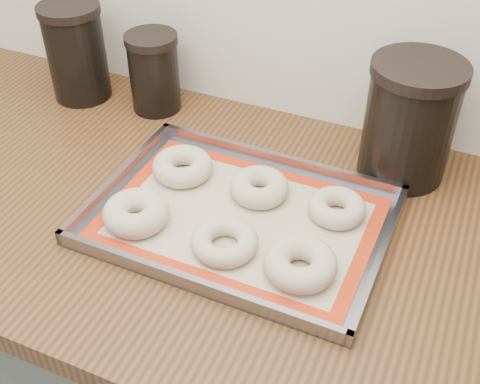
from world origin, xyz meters
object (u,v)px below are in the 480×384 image
at_px(bagel_front_mid, 225,242).
at_px(bagel_front_right, 300,264).
at_px(bagel_back_right, 337,208).
at_px(canister_left, 76,52).
at_px(canister_right, 410,121).
at_px(bagel_back_left, 182,166).
at_px(baking_tray, 240,218).
at_px(bagel_back_mid, 259,187).
at_px(canister_mid, 154,72).
at_px(bagel_front_left, 136,213).

bearing_deg(bagel_front_mid, bagel_front_right, -0.36).
height_order(bagel_back_right, canister_left, canister_left).
relative_size(bagel_back_right, canister_right, 0.44).
bearing_deg(bagel_back_left, baking_tray, -25.76).
xyz_separation_m(baking_tray, bagel_back_mid, (0.01, 0.07, 0.02)).
bearing_deg(bagel_back_right, canister_mid, 157.16).
bearing_deg(bagel_front_mid, canister_mid, 132.90).
relative_size(bagel_back_left, canister_right, 0.50).
distance_m(baking_tray, canister_left, 0.52).
xyz_separation_m(bagel_back_mid, bagel_back_right, (0.13, 0.00, -0.00)).
bearing_deg(canister_right, canister_left, -179.96).
relative_size(canister_mid, canister_right, 0.75).
relative_size(baking_tray, bagel_back_right, 5.06).
bearing_deg(canister_mid, baking_tray, -40.51).
bearing_deg(bagel_back_mid, canister_right, 39.90).
relative_size(bagel_front_mid, bagel_front_right, 0.95).
height_order(bagel_front_mid, canister_mid, canister_mid).
relative_size(bagel_back_right, canister_mid, 0.59).
relative_size(bagel_front_mid, canister_right, 0.48).
bearing_deg(baking_tray, canister_mid, 139.49).
bearing_deg(bagel_front_left, bagel_back_right, 26.60).
height_order(bagel_front_right, canister_right, canister_right).
height_order(bagel_front_left, bagel_back_right, bagel_front_left).
bearing_deg(canister_left, bagel_front_left, -44.16).
xyz_separation_m(bagel_front_left, bagel_back_mid, (0.15, 0.14, -0.00)).
height_order(baking_tray, bagel_back_right, bagel_back_right).
height_order(baking_tray, canister_mid, canister_mid).
bearing_deg(bagel_front_mid, baking_tray, 94.79).
relative_size(bagel_front_mid, bagel_back_right, 1.10).
bearing_deg(bagel_front_left, baking_tray, 26.51).
height_order(bagel_front_left, canister_left, canister_left).
bearing_deg(canister_mid, bagel_back_mid, -31.63).
height_order(bagel_front_left, bagel_back_mid, bagel_front_left).
xyz_separation_m(bagel_front_left, canister_right, (0.35, 0.30, 0.08)).
bearing_deg(bagel_front_left, canister_left, 135.84).
bearing_deg(bagel_front_mid, bagel_front_left, -179.55).
bearing_deg(bagel_back_right, bagel_front_mid, -133.09).
bearing_deg(baking_tray, bagel_front_left, -153.49).
xyz_separation_m(bagel_back_left, canister_left, (-0.32, 0.17, 0.08)).
xyz_separation_m(canister_left, canister_mid, (0.17, 0.02, -0.02)).
distance_m(baking_tray, bagel_front_right, 0.14).
xyz_separation_m(bagel_front_mid, canister_mid, (-0.30, 0.32, 0.06)).
bearing_deg(bagel_back_right, bagel_front_left, -153.40).
xyz_separation_m(bagel_front_right, canister_right, (0.08, 0.30, 0.08)).
xyz_separation_m(baking_tray, canister_right, (0.20, 0.23, 0.10)).
bearing_deg(baking_tray, bagel_back_mid, 84.90).
distance_m(bagel_front_right, bagel_back_right, 0.14).
bearing_deg(bagel_front_left, bagel_back_left, 86.43).
bearing_deg(bagel_back_mid, canister_mid, 148.37).
height_order(baking_tray, bagel_back_mid, bagel_back_mid).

